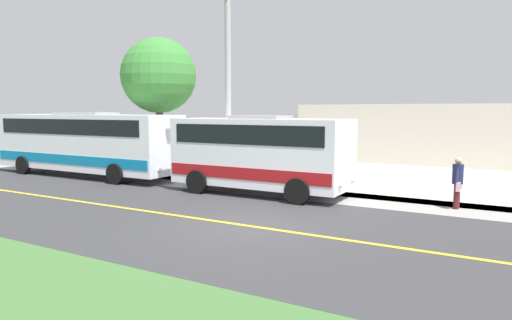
{
  "coord_description": "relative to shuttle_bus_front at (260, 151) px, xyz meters",
  "views": [
    {
      "loc": [
        10.53,
        6.21,
        3.16
      ],
      "look_at": [
        -3.5,
        -1.76,
        1.4
      ],
      "focal_mm": 32.0,
      "sensor_mm": 36.0,
      "label": 1
    }
  ],
  "objects": [
    {
      "name": "ground_plane",
      "position": [
        4.5,
        2.13,
        -1.63
      ],
      "size": [
        120.0,
        120.0,
        0.0
      ],
      "primitive_type": "plane",
      "color": "#3D6633"
    },
    {
      "name": "road_surface",
      "position": [
        4.5,
        2.13,
        -1.63
      ],
      "size": [
        8.0,
        100.0,
        0.01
      ],
      "primitive_type": "cube",
      "color": "#333335",
      "rests_on": "ground"
    },
    {
      "name": "sidewalk",
      "position": [
        -0.7,
        2.13,
        -1.63
      ],
      "size": [
        2.4,
        100.0,
        0.01
      ],
      "primitive_type": "cube",
      "color": "gray",
      "rests_on": "ground"
    },
    {
      "name": "parking_lot_surface",
      "position": [
        -7.9,
        5.13,
        -1.63
      ],
      "size": [
        14.0,
        36.0,
        0.01
      ],
      "primitive_type": "cube",
      "color": "#B2ADA3",
      "rests_on": "ground"
    },
    {
      "name": "road_centre_line",
      "position": [
        4.5,
        2.13,
        -1.62
      ],
      "size": [
        0.16,
        100.0,
        0.0
      ],
      "primitive_type": "cube",
      "color": "gold",
      "rests_on": "ground"
    },
    {
      "name": "shuttle_bus_front",
      "position": [
        0.0,
        0.0,
        0.0
      ],
      "size": [
        2.64,
        6.87,
        2.97
      ],
      "color": "white",
      "rests_on": "ground"
    },
    {
      "name": "transit_bus_rear",
      "position": [
        -0.0,
        -9.64,
        0.06
      ],
      "size": [
        2.65,
        10.42,
        3.08
      ],
      "color": "white",
      "rests_on": "ground"
    },
    {
      "name": "pedestrian_with_bags",
      "position": [
        -0.79,
        6.83,
        -0.74
      ],
      "size": [
        0.72,
        0.34,
        1.66
      ],
      "color": "#4C1919",
      "rests_on": "ground"
    },
    {
      "name": "street_light_pole",
      "position": [
        -0.38,
        -1.77,
        2.6
      ],
      "size": [
        1.97,
        0.24,
        7.66
      ],
      "color": "#9E9EA3",
      "rests_on": "ground"
    },
    {
      "name": "tree_curbside",
      "position": [
        -2.9,
        -7.52,
        3.26
      ],
      "size": [
        3.8,
        3.8,
        6.82
      ],
      "color": "brown",
      "rests_on": "ground"
    },
    {
      "name": "commercial_building",
      "position": [
        -16.9,
        4.52,
        0.13
      ],
      "size": [
        10.0,
        16.68,
        3.52
      ],
      "primitive_type": "cube",
      "color": "beige",
      "rests_on": "ground"
    }
  ]
}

